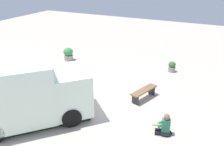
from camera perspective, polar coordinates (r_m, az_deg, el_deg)
The scene contains 6 objects.
ground_plane at distance 10.95m, azimuth -1.09°, elevation -7.74°, with size 40.00×40.00×0.00m, color #BDAF9F.
food_truck at distance 9.91m, azimuth -20.11°, elevation -4.95°, with size 4.85×4.72×2.52m.
person_customer at distance 9.30m, azimuth 12.37°, elevation -12.18°, with size 0.56×0.80×0.87m.
planter_flowering_near at distance 16.35m, azimuth -10.28°, elevation 4.44°, with size 0.63×0.63×0.87m.
planter_flowering_far at distance 14.75m, azimuth 13.96°, elevation 1.47°, with size 0.45×0.45×0.63m.
plaza_bench at distance 11.40m, azimuth 7.53°, elevation -4.48°, with size 1.61×0.87×0.49m.
Camera 1 is at (8.32, 4.29, 5.68)m, focal length 38.71 mm.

